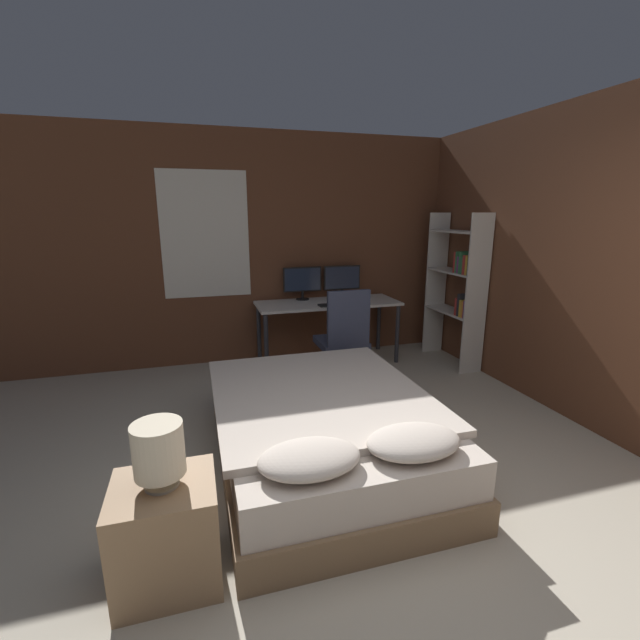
{
  "coord_description": "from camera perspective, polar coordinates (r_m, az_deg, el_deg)",
  "views": [
    {
      "loc": [
        -0.97,
        -1.39,
        1.78
      ],
      "look_at": [
        0.19,
        2.53,
        0.75
      ],
      "focal_mm": 24.0,
      "sensor_mm": 36.0,
      "label": 1
    }
  ],
  "objects": [
    {
      "name": "monitor_right",
      "position": [
        5.35,
        2.95,
        5.45
      ],
      "size": [
        0.47,
        0.16,
        0.4
      ],
      "color": "black",
      "rests_on": "desk"
    },
    {
      "name": "bookshelf",
      "position": [
        5.23,
        18.15,
        4.74
      ],
      "size": [
        0.28,
        0.85,
        1.78
      ],
      "color": "beige",
      "rests_on": "ground_plane"
    },
    {
      "name": "nightstand",
      "position": [
        2.44,
        -19.72,
        -25.18
      ],
      "size": [
        0.49,
        0.43,
        0.53
      ],
      "color": "#997551",
      "rests_on": "ground_plane"
    },
    {
      "name": "desk",
      "position": [
        5.12,
        1.04,
        1.53
      ],
      "size": [
        1.69,
        0.64,
        0.75
      ],
      "color": "beige",
      "rests_on": "ground_plane"
    },
    {
      "name": "office_chair",
      "position": [
        4.46,
        3.09,
        -3.57
      ],
      "size": [
        0.52,
        0.52,
        1.04
      ],
      "color": "black",
      "rests_on": "ground_plane"
    },
    {
      "name": "ground_plane",
      "position": [
        2.46,
        14.95,
        -32.81
      ],
      "size": [
        20.0,
        20.0,
        0.0
      ],
      "primitive_type": "plane",
      "color": "#B2A893"
    },
    {
      "name": "wall_back",
      "position": [
        5.26,
        -6.0,
        9.39
      ],
      "size": [
        12.0,
        0.08,
        2.7
      ],
      "color": "brown",
      "rests_on": "ground_plane"
    },
    {
      "name": "bed",
      "position": [
        3.17,
        0.47,
        -14.44
      ],
      "size": [
        1.49,
        2.02,
        0.6
      ],
      "color": "#846647",
      "rests_on": "ground_plane"
    },
    {
      "name": "wall_side_right",
      "position": [
        4.29,
        30.91,
        6.4
      ],
      "size": [
        0.06,
        12.0,
        2.7
      ],
      "color": "brown",
      "rests_on": "ground_plane"
    },
    {
      "name": "computer_mouse",
      "position": [
        4.98,
        4.67,
        2.31
      ],
      "size": [
        0.07,
        0.05,
        0.04
      ],
      "color": "black",
      "rests_on": "desk"
    },
    {
      "name": "bedside_lamp",
      "position": [
        2.19,
        -20.73,
        -15.92
      ],
      "size": [
        0.23,
        0.23,
        0.32
      ],
      "color": "gray",
      "rests_on": "nightstand"
    },
    {
      "name": "keyboard",
      "position": [
        4.9,
        1.81,
        2.04
      ],
      "size": [
        0.34,
        0.13,
        0.02
      ],
      "color": "black",
      "rests_on": "desk"
    },
    {
      "name": "monitor_left",
      "position": [
        5.2,
        -2.36,
        5.21
      ],
      "size": [
        0.47,
        0.16,
        0.4
      ],
      "color": "black",
      "rests_on": "desk"
    }
  ]
}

